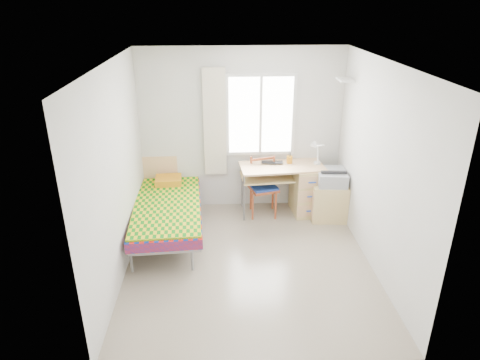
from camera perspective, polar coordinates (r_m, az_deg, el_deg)
name	(u,v)px	position (r m, az deg, el deg)	size (l,w,h in m)	color
floor	(249,262)	(5.81, 1.17, -10.92)	(3.50, 3.50, 0.00)	#BCAD93
ceiling	(251,63)	(4.85, 1.43, 15.39)	(3.50, 3.50, 0.00)	white
wall_back	(241,131)	(6.84, 0.19, 6.61)	(3.20, 3.20, 0.00)	silver
wall_left	(116,175)	(5.32, -16.17, 0.63)	(3.50, 3.50, 0.00)	silver
wall_right	(379,170)	(5.54, 18.03, 1.31)	(3.50, 3.50, 0.00)	silver
window	(261,115)	(6.77, 2.77, 8.61)	(1.10, 0.04, 1.30)	white
curtain	(215,123)	(6.72, -3.39, 7.59)	(0.35, 0.05, 1.70)	#F5E3CA
floating_shelf	(345,80)	(6.56, 13.84, 12.87)	(0.20, 0.32, 0.03)	white
bed	(168,206)	(6.36, -9.56, -3.50)	(1.07, 2.10, 0.89)	gray
desk	(303,187)	(6.95, 8.39, -0.93)	(1.35, 0.71, 0.82)	tan
chair	(264,183)	(6.82, 3.15, -0.40)	(0.50, 0.50, 0.94)	#903A1C
cabinet	(328,201)	(6.89, 11.69, -2.74)	(0.58, 0.53, 0.59)	tan
printer	(331,177)	(6.75, 12.10, 0.44)	(0.48, 0.54, 0.22)	#9FA2A7
laptop	(272,164)	(6.78, 4.33, 2.19)	(0.34, 0.22, 0.03)	black
pen_cup	(289,160)	(6.85, 6.61, 2.71)	(0.09, 0.09, 0.11)	orange
task_lamp	(316,150)	(6.68, 10.09, 3.93)	(0.23, 0.33, 0.43)	white
book	(269,179)	(6.80, 3.82, 0.10)	(0.19, 0.26, 0.02)	gray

